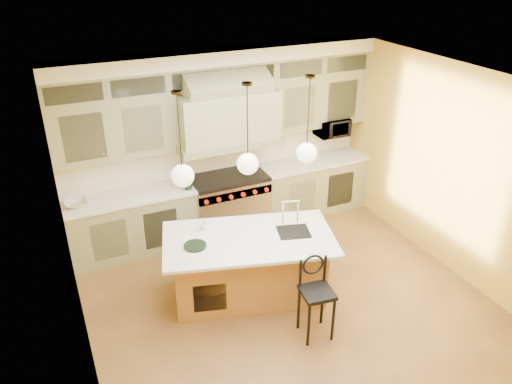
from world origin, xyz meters
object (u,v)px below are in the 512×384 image
counter_stool (316,293)px  range (229,203)px  microwave (332,127)px  kitchen_island (249,265)px

counter_stool → range: bearing=97.5°
range → microwave: microwave is taller
counter_stool → microwave: (1.93, 2.81, 0.86)m
range → kitchen_island: kitchen_island is taller
microwave → counter_stool: bearing=-124.5°
counter_stool → microwave: 3.52m
range → microwave: 2.18m
range → counter_stool: counter_stool is taller
microwave → kitchen_island: bearing=-142.4°
kitchen_island → counter_stool: 1.10m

